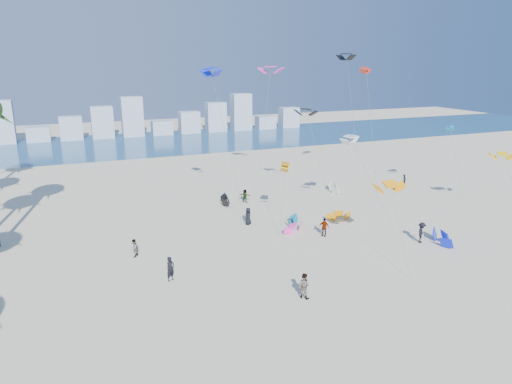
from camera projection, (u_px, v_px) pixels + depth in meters
name	position (u px, v px, depth m)	size (l,w,h in m)	color
ground	(312.00, 340.00, 27.35)	(220.00, 220.00, 0.00)	beige
ocean	(134.00, 144.00, 91.51)	(220.00, 220.00, 0.00)	navy
kitesurfer_near	(170.00, 269.00, 34.51)	(0.68, 0.45, 1.86)	black
kitesurfer_mid	(304.00, 286.00, 31.98)	(0.88, 0.69, 1.82)	gray
kitesurfers_far	(310.00, 218.00, 45.98)	(36.25, 18.84, 1.89)	black
grounded_kites	(327.00, 212.00, 48.89)	(15.97, 22.15, 1.03)	#F235BA
flying_kites	(338.00, 102.00, 50.10)	(30.91, 29.68, 17.06)	orange
distant_skyline	(120.00, 122.00, 99.16)	(85.00, 3.00, 8.40)	#9EADBF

